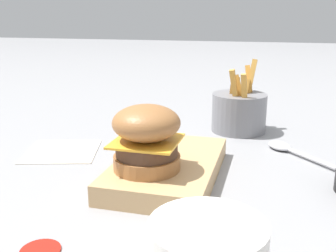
# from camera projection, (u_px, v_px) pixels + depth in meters

# --- Properties ---
(ground_plane) EXTENTS (6.00, 6.00, 0.00)m
(ground_plane) POSITION_uv_depth(u_px,v_px,m) (161.00, 169.00, 0.61)
(ground_plane) COLOR gray
(serving_board) EXTENTS (0.24, 0.14, 0.03)m
(serving_board) POSITION_uv_depth(u_px,v_px,m) (168.00, 168.00, 0.58)
(serving_board) COLOR tan
(serving_board) RESTS_ON ground_plane
(burger) EXTENTS (0.09, 0.09, 0.09)m
(burger) POSITION_uv_depth(u_px,v_px,m) (148.00, 137.00, 0.53)
(burger) COLOR #9E6638
(burger) RESTS_ON serving_board
(fries_basket) EXTENTS (0.11, 0.11, 0.15)m
(fries_basket) POSITION_uv_depth(u_px,v_px,m) (239.00, 111.00, 0.81)
(fries_basket) COLOR slate
(fries_basket) RESTS_ON ground_plane
(side_bowl) EXTENTS (0.11, 0.11, 0.05)m
(side_bowl) POSITION_uv_depth(u_px,v_px,m) (207.00, 246.00, 0.36)
(side_bowl) COLOR silver
(side_bowl) RESTS_ON ground_plane
(spoon) EXTENTS (0.14, 0.13, 0.01)m
(spoon) POSITION_uv_depth(u_px,v_px,m) (287.00, 149.00, 0.69)
(spoon) COLOR silver
(spoon) RESTS_ON ground_plane
(ketchup_puddle) EXTENTS (0.04, 0.04, 0.00)m
(ketchup_puddle) POSITION_uv_depth(u_px,v_px,m) (40.00, 250.00, 0.40)
(ketchup_puddle) COLOR #B21E14
(ketchup_puddle) RESTS_ON ground_plane
(parchment_square) EXTENTS (0.15, 0.15, 0.00)m
(parchment_square) POSITION_uv_depth(u_px,v_px,m) (62.00, 151.00, 0.69)
(parchment_square) COLOR beige
(parchment_square) RESTS_ON ground_plane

